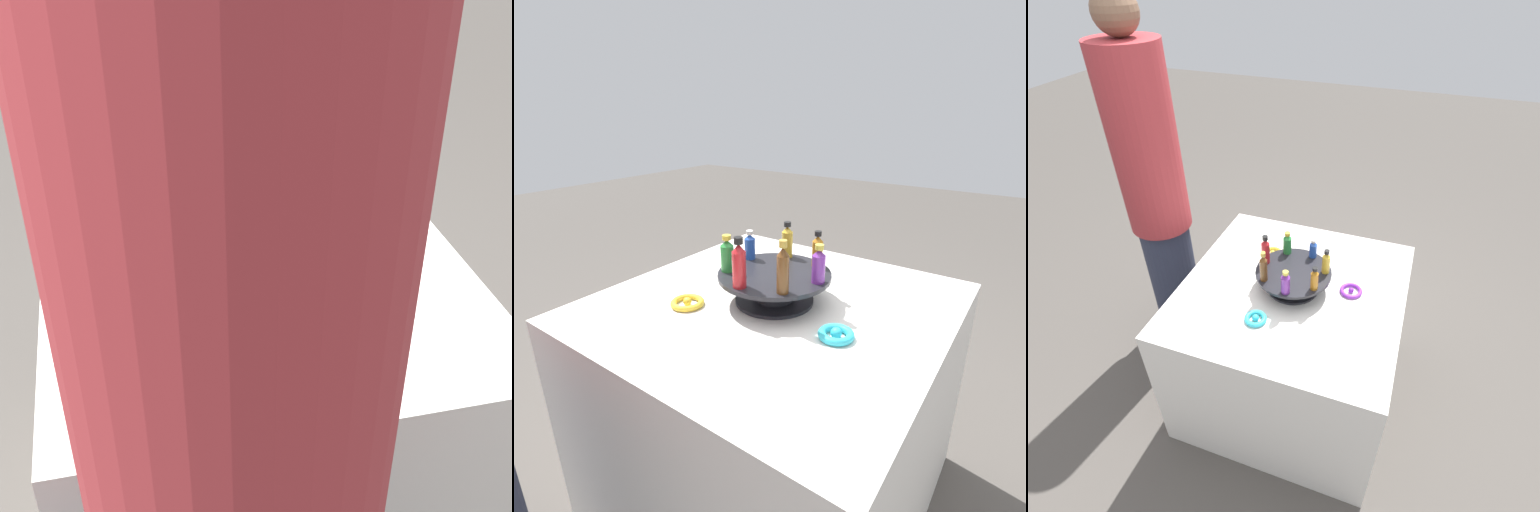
# 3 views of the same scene
# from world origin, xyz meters

# --- Properties ---
(ground_plane) EXTENTS (12.00, 12.00, 0.00)m
(ground_plane) POSITION_xyz_m (0.00, 0.00, 0.00)
(ground_plane) COLOR #4C4742
(party_table) EXTENTS (0.94, 0.94, 0.72)m
(party_table) POSITION_xyz_m (0.00, 0.00, 0.36)
(party_table) COLOR silver
(party_table) RESTS_ON ground_plane
(display_stand) EXTENTS (0.32, 0.32, 0.09)m
(display_stand) POSITION_xyz_m (0.00, 0.00, 0.78)
(display_stand) COLOR black
(display_stand) RESTS_ON party_table
(bottle_red) EXTENTS (0.04, 0.04, 0.14)m
(bottle_red) POSITION_xyz_m (0.13, -0.02, 0.88)
(bottle_red) COLOR #B21E23
(bottle_red) RESTS_ON display_stand
(bottle_brown) EXTENTS (0.03, 0.03, 0.14)m
(bottle_brown) POSITION_xyz_m (0.10, 0.09, 0.88)
(bottle_brown) COLOR brown
(bottle_brown) RESTS_ON display_stand
(bottle_purple) EXTENTS (0.04, 0.04, 0.11)m
(bottle_purple) POSITION_xyz_m (-0.01, 0.13, 0.86)
(bottle_purple) COLOR #702D93
(bottle_purple) RESTS_ON display_stand
(bottle_amber) EXTENTS (0.03, 0.03, 0.11)m
(bottle_amber) POSITION_xyz_m (-0.11, 0.07, 0.86)
(bottle_amber) COLOR #AD6B19
(bottle_amber) RESTS_ON display_stand
(bottle_gold) EXTENTS (0.03, 0.03, 0.11)m
(bottle_gold) POSITION_xyz_m (-0.13, -0.04, 0.86)
(bottle_gold) COLOR gold
(bottle_gold) RESTS_ON display_stand
(bottle_blue) EXTENTS (0.03, 0.03, 0.09)m
(bottle_blue) POSITION_xyz_m (-0.05, -0.12, 0.85)
(bottle_blue) COLOR #234CAD
(bottle_blue) RESTS_ON display_stand
(bottle_green) EXTENTS (0.04, 0.04, 0.11)m
(bottle_green) POSITION_xyz_m (0.07, -0.11, 0.86)
(bottle_green) COLOR #288438
(bottle_green) RESTS_ON display_stand
(ribbon_bow_teal) EXTENTS (0.09, 0.09, 0.03)m
(ribbon_bow_teal) POSITION_xyz_m (0.08, 0.24, 0.73)
(ribbon_bow_teal) COLOR #2DB7CC
(ribbon_bow_teal) RESTS_ON party_table
(ribbon_bow_purple) EXTENTS (0.10, 0.10, 0.02)m
(ribbon_bow_purple) POSITION_xyz_m (-0.24, -0.05, 0.73)
(ribbon_bow_purple) COLOR purple
(ribbon_bow_purple) RESTS_ON party_table
(ribbon_bow_gold) EXTENTS (0.09, 0.09, 0.02)m
(ribbon_bow_gold) POSITION_xyz_m (0.16, -0.19, 0.73)
(ribbon_bow_gold) COLOR gold
(ribbon_bow_gold) RESTS_ON party_table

